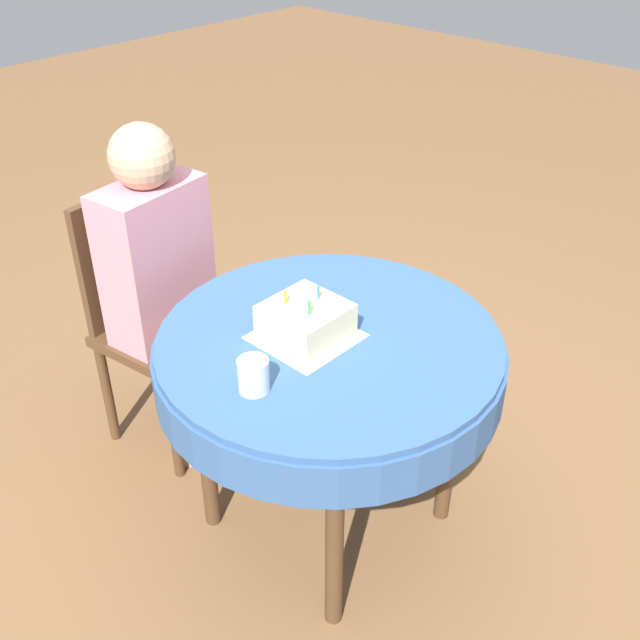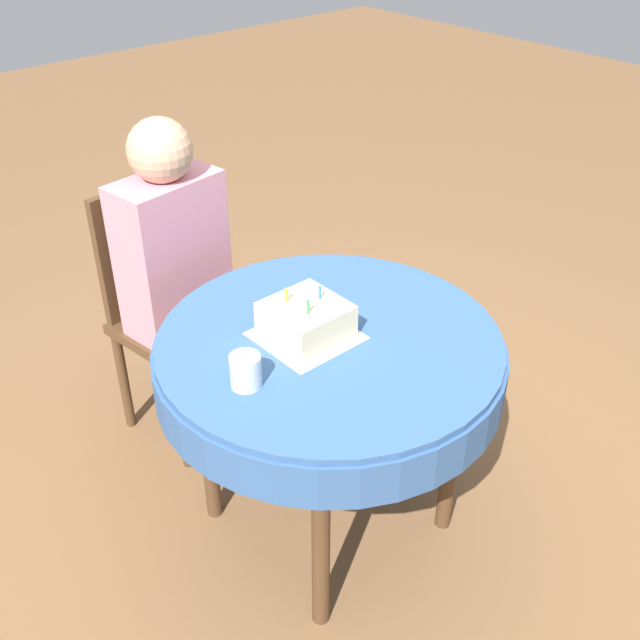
{
  "view_description": "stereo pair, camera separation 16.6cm",
  "coord_description": "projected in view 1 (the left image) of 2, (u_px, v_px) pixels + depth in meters",
  "views": [
    {
      "loc": [
        -1.26,
        -1.14,
        1.91
      ],
      "look_at": [
        -0.02,
        0.01,
        0.79
      ],
      "focal_mm": 42.0,
      "sensor_mm": 36.0,
      "label": 1
    },
    {
      "loc": [
        -1.15,
        -1.26,
        1.91
      ],
      "look_at": [
        -0.02,
        0.01,
        0.79
      ],
      "focal_mm": 42.0,
      "sensor_mm": 36.0,
      "label": 2
    }
  ],
  "objects": [
    {
      "name": "ground_plane",
      "position": [
        328.0,
        517.0,
        2.47
      ],
      "size": [
        12.0,
        12.0,
        0.0
      ],
      "primitive_type": "plane",
      "color": "brown"
    },
    {
      "name": "person",
      "position": [
        161.0,
        267.0,
        2.43
      ],
      "size": [
        0.37,
        0.32,
        1.19
      ],
      "rotation": [
        0.0,
        0.0,
        0.14
      ],
      "color": "tan",
      "rests_on": "ground_plane"
    },
    {
      "name": "dining_table",
      "position": [
        329.0,
        363.0,
        2.12
      ],
      "size": [
        0.99,
        0.99,
        0.72
      ],
      "color": "#335689",
      "rests_on": "ground_plane"
    },
    {
      "name": "napkin",
      "position": [
        306.0,
        336.0,
        2.08
      ],
      "size": [
        0.25,
        0.25,
        0.0
      ],
      "color": "white",
      "rests_on": "dining_table"
    },
    {
      "name": "chair",
      "position": [
        150.0,
        314.0,
        2.59
      ],
      "size": [
        0.43,
        0.43,
        0.92
      ],
      "rotation": [
        0.0,
        0.0,
        0.14
      ],
      "color": "#4C331E",
      "rests_on": "ground_plane"
    },
    {
      "name": "birthday_cake",
      "position": [
        306.0,
        321.0,
        2.05
      ],
      "size": [
        0.2,
        0.2,
        0.14
      ],
      "color": "beige",
      "rests_on": "dining_table"
    },
    {
      "name": "drinking_glass",
      "position": [
        253.0,
        375.0,
        1.86
      ],
      "size": [
        0.08,
        0.08,
        0.09
      ],
      "color": "silver",
      "rests_on": "dining_table"
    }
  ]
}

